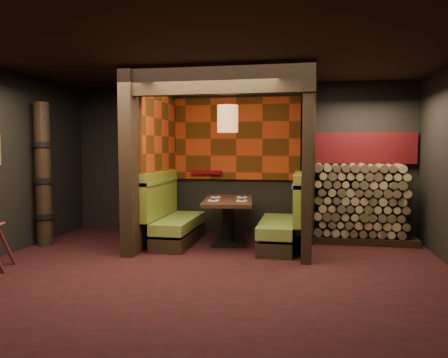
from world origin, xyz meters
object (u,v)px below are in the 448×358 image
(pendant_lamp, at_px, (228,119))
(totem_column, at_px, (43,175))
(firewood_stack, at_px, (364,203))
(booth_bench_right, at_px, (284,224))
(booth_bench_left, at_px, (173,220))
(dining_table, at_px, (228,213))

(pendant_lamp, relative_size, totem_column, 0.40)
(firewood_stack, bearing_deg, totem_column, -166.81)
(booth_bench_right, relative_size, totem_column, 0.67)
(pendant_lamp, height_order, totem_column, pendant_lamp)
(pendant_lamp, relative_size, firewood_stack, 0.55)
(totem_column, bearing_deg, pendant_lamp, 10.73)
(booth_bench_left, height_order, dining_table, booth_bench_left)
(booth_bench_left, distance_m, totem_column, 2.30)
(pendant_lamp, bearing_deg, booth_bench_right, -1.62)
(booth_bench_left, relative_size, dining_table, 1.02)
(booth_bench_right, xyz_separation_m, pendant_lamp, (-0.94, 0.03, 1.73))
(totem_column, xyz_separation_m, firewood_stack, (5.33, 1.25, -0.51))
(dining_table, relative_size, firewood_stack, 0.90)
(dining_table, bearing_deg, booth_bench_right, -4.66)
(booth_bench_right, relative_size, firewood_stack, 0.92)
(booth_bench_left, distance_m, pendant_lamp, 1.97)
(totem_column, bearing_deg, dining_table, 11.64)
(booth_bench_left, distance_m, firewood_stack, 3.33)
(booth_bench_right, bearing_deg, firewood_stack, 27.35)
(dining_table, relative_size, pendant_lamp, 1.65)
(pendant_lamp, bearing_deg, totem_column, -169.27)
(pendant_lamp, bearing_deg, firewood_stack, 16.36)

